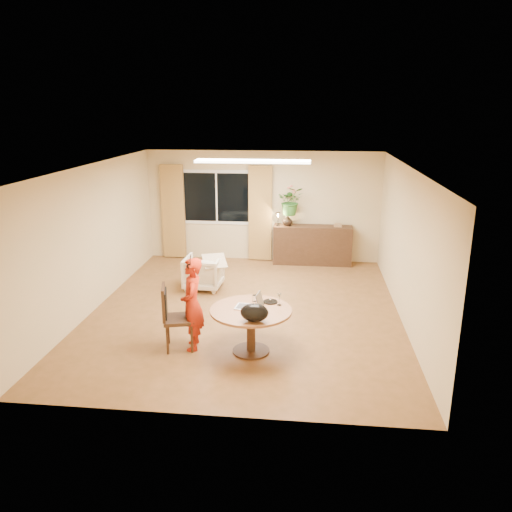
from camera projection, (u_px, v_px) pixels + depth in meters
The scene contains 24 objects.
floor at pixel (245, 310), 9.08m from camera, with size 6.50×6.50×0.00m, color brown.
ceiling at pixel (245, 167), 8.33m from camera, with size 6.50×6.50×0.00m, color white.
wall_back at pixel (263, 206), 11.80m from camera, with size 5.50×5.50×0.00m, color beige.
wall_left at pixel (94, 237), 8.99m from camera, with size 6.50×6.50×0.00m, color beige.
wall_right at pixel (406, 246), 8.42m from camera, with size 6.50×6.50×0.00m, color beige.
window at pixel (217, 197), 11.84m from camera, with size 1.70×0.03×1.30m.
curtain_left at pixel (173, 212), 11.98m from camera, with size 0.55×0.08×2.25m, color brown.
curtain_right at pixel (260, 214), 11.76m from camera, with size 0.55×0.08×2.25m, color brown.
ceiling_panel at pixel (253, 161), 9.49m from camera, with size 2.20×0.35×0.05m, color white.
dining_table at pixel (251, 318), 7.39m from camera, with size 1.22×1.22×0.69m.
dining_chair at pixel (179, 317), 7.52m from camera, with size 0.49×0.45×1.02m, color #311E10, non-canonical shape.
child at pixel (192, 304), 7.49m from camera, with size 0.34×0.52×1.43m, color red.
laptop at pixel (248, 300), 7.37m from camera, with size 0.39×0.26×0.26m, color #B7B7BC, non-canonical shape.
tumbler at pixel (255, 298), 7.64m from camera, with size 0.07×0.07×0.10m, color white, non-canonical shape.
wine_glass at pixel (279, 299), 7.47m from camera, with size 0.07×0.07×0.19m, color white, non-canonical shape.
pot_lid at pixel (271, 301), 7.61m from camera, with size 0.22×0.22×0.04m, color white, non-canonical shape.
handbag at pixel (254, 313), 6.89m from camera, with size 0.40×0.23×0.26m, color black, non-canonical shape.
armchair at pixel (204, 272), 10.11m from camera, with size 0.72×0.74×0.68m, color beige.
throw at pixel (214, 257), 9.90m from camera, with size 0.45×0.55×0.03m, color beige, non-canonical shape.
sideboard at pixel (312, 245), 11.69m from camera, with size 1.82×0.44×0.91m, color #311E10.
vase at pixel (287, 220), 11.59m from camera, with size 0.24×0.24×0.25m, color black.
bouquet at pixel (291, 201), 11.45m from camera, with size 0.59×0.51×0.66m, color #306526.
book_stack at pixel (338, 225), 11.49m from camera, with size 0.18×0.14×0.08m, color olive, non-canonical shape.
desk_lamp at pixel (278, 219), 11.55m from camera, with size 0.13×0.13×0.32m, color black, non-canonical shape.
Camera 1 is at (1.10, -8.35, 3.54)m, focal length 35.00 mm.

